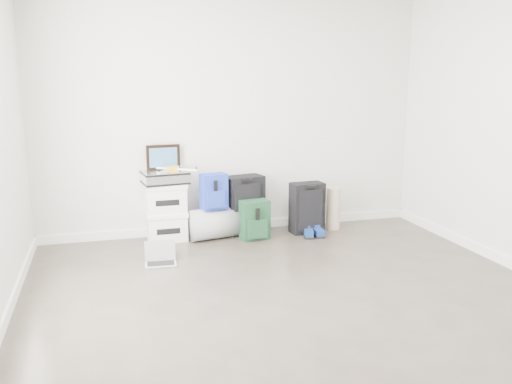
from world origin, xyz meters
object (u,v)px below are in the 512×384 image
object	(u,v)px
carry_on	(307,208)
briefcase	(165,177)
duffel_bag	(214,223)
large_suitcase	(244,205)
boxes_stack	(166,211)
laptop	(160,258)

from	to	relation	value
carry_on	briefcase	bearing A→B (deg)	169.62
duffel_bag	large_suitcase	world-z (taller)	large_suitcase
large_suitcase	carry_on	bearing A→B (deg)	-26.55
boxes_stack	large_suitcase	bearing A→B (deg)	-0.60
laptop	duffel_bag	bearing A→B (deg)	49.17
laptop	boxes_stack	bearing A→B (deg)	82.64
boxes_stack	briefcase	size ratio (longest dim) A/B	1.34
boxes_stack	duffel_bag	bearing A→B (deg)	-12.24
duffel_bag	carry_on	world-z (taller)	carry_on
duffel_bag	boxes_stack	bearing A→B (deg)	157.75
large_suitcase	carry_on	distance (m)	0.74
briefcase	carry_on	world-z (taller)	briefcase
duffel_bag	laptop	size ratio (longest dim) A/B	1.80
briefcase	duffel_bag	xyz separation A→B (m)	(0.52, -0.11, -0.54)
boxes_stack	carry_on	size ratio (longest dim) A/B	1.08
duffel_bag	briefcase	bearing A→B (deg)	157.75
boxes_stack	briefcase	world-z (taller)	briefcase
boxes_stack	carry_on	bearing A→B (deg)	-6.91
duffel_bag	laptop	distance (m)	0.97
large_suitcase	laptop	size ratio (longest dim) A/B	2.16
large_suitcase	carry_on	world-z (taller)	large_suitcase
boxes_stack	carry_on	distance (m)	1.63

